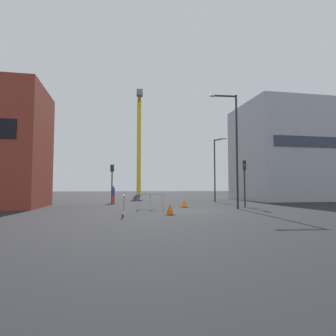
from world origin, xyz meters
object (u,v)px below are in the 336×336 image
(construction_crane, at_px, (139,130))
(traffic_light_median, at_px, (112,177))
(traffic_cone_orange, at_px, (170,210))
(streetlamp_tall, at_px, (234,141))
(traffic_cone_on_verge, at_px, (184,203))
(traffic_light_island, at_px, (244,175))
(pedestrian_walking, at_px, (113,193))
(streetlamp_short, at_px, (216,164))

(construction_crane, relative_size, traffic_light_median, 5.59)
(traffic_light_median, xyz_separation_m, traffic_cone_orange, (3.26, -13.15, -2.24))
(streetlamp_tall, height_order, traffic_light_median, streetlamp_tall)
(traffic_light_median, bearing_deg, traffic_cone_on_verge, -55.02)
(streetlamp_tall, bearing_deg, construction_crane, 94.35)
(traffic_light_median, relative_size, traffic_cone_on_verge, 5.82)
(traffic_light_island, bearing_deg, pedestrian_walking, 145.84)
(traffic_cone_orange, bearing_deg, construction_crane, 87.38)
(traffic_cone_on_verge, bearing_deg, traffic_light_median, 124.98)
(traffic_light_median, xyz_separation_m, traffic_cone_on_verge, (5.43, -7.76, -2.23))
(streetlamp_tall, height_order, pedestrian_walking, streetlamp_tall)
(streetlamp_short, relative_size, traffic_cone_orange, 10.60)
(streetlamp_tall, relative_size, traffic_light_median, 2.16)
(traffic_light_island, distance_m, pedestrian_walking, 11.88)
(streetlamp_tall, distance_m, traffic_cone_on_verge, 5.83)
(pedestrian_walking, bearing_deg, streetlamp_tall, -43.38)
(streetlamp_tall, distance_m, traffic_light_island, 3.02)
(construction_crane, height_order, streetlamp_short, construction_crane)
(streetlamp_tall, height_order, traffic_cone_on_verge, streetlamp_tall)
(traffic_cone_on_verge, xyz_separation_m, traffic_cone_orange, (-2.17, -5.38, -0.02))
(streetlamp_tall, distance_m, traffic_light_median, 13.31)
(traffic_light_median, bearing_deg, pedestrian_walking, -86.92)
(streetlamp_tall, xyz_separation_m, traffic_light_median, (-8.47, 10.02, -2.22))
(traffic_light_island, height_order, traffic_cone_orange, traffic_light_island)
(streetlamp_short, bearing_deg, traffic_cone_on_verge, -127.59)
(streetlamp_short, distance_m, traffic_cone_on_verge, 8.94)
(construction_crane, relative_size, pedestrian_walking, 12.79)
(streetlamp_tall, bearing_deg, traffic_light_median, 130.20)
(streetlamp_short, xyz_separation_m, traffic_cone_on_verge, (-5.01, -6.51, -3.54))
(streetlamp_short, height_order, traffic_cone_orange, streetlamp_short)
(streetlamp_tall, height_order, traffic_light_island, streetlamp_tall)
(streetlamp_tall, height_order, streetlamp_short, streetlamp_tall)
(streetlamp_short, height_order, traffic_light_median, streetlamp_short)
(streetlamp_short, relative_size, traffic_light_island, 1.82)
(pedestrian_walking, xyz_separation_m, traffic_cone_on_verge, (5.32, -5.64, -0.65))
(traffic_light_island, bearing_deg, traffic_cone_orange, -146.30)
(streetlamp_short, xyz_separation_m, pedestrian_walking, (-10.33, -0.87, -2.89))
(construction_crane, xyz_separation_m, traffic_light_island, (4.56, -40.22, -11.28))
(traffic_cone_orange, bearing_deg, traffic_cone_on_verge, 68.06)
(construction_crane, xyz_separation_m, streetlamp_tall, (3.16, -41.50, -8.93))
(pedestrian_walking, relative_size, traffic_cone_orange, 2.69)
(streetlamp_tall, distance_m, pedestrian_walking, 12.11)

